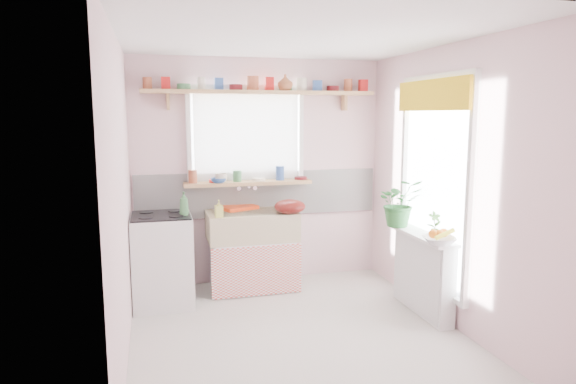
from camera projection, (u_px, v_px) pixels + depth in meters
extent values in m
plane|color=beige|center=(298.00, 335.00, 4.43)|extent=(3.20, 3.20, 0.00)
plane|color=white|center=(299.00, 36.00, 4.05)|extent=(3.20, 3.20, 0.00)
plane|color=beige|center=(259.00, 171.00, 5.77)|extent=(2.80, 0.00, 2.80)
plane|color=beige|center=(381.00, 236.00, 2.71)|extent=(2.80, 0.00, 2.80)
plane|color=beige|center=(121.00, 199.00, 3.89)|extent=(0.00, 3.20, 3.20)
plane|color=beige|center=(448.00, 186.00, 4.60)|extent=(0.00, 3.20, 3.20)
cube|color=white|center=(260.00, 194.00, 5.79)|extent=(2.74, 0.03, 0.50)
cube|color=#CF8696|center=(260.00, 211.00, 5.82)|extent=(2.74, 0.02, 0.12)
cube|color=white|center=(246.00, 136.00, 5.67)|extent=(1.20, 0.01, 1.00)
cube|color=white|center=(247.00, 136.00, 5.61)|extent=(1.15, 0.02, 0.95)
cube|color=white|center=(436.00, 183.00, 4.79)|extent=(0.01, 1.10, 1.90)
cube|color=gold|center=(431.00, 95.00, 4.64)|extent=(0.03, 1.20, 0.28)
cube|color=white|center=(252.00, 264.00, 5.59)|extent=(0.85, 0.55, 0.55)
cube|color=#E84F44|center=(257.00, 271.00, 5.33)|extent=(0.95, 0.02, 0.53)
cube|color=beige|center=(252.00, 225.00, 5.53)|extent=(0.95, 0.55, 0.30)
cylinder|color=silver|center=(247.00, 186.00, 5.71)|extent=(0.03, 0.22, 0.03)
cube|color=white|center=(163.00, 261.00, 5.09)|extent=(0.58, 0.58, 0.90)
cube|color=black|center=(161.00, 216.00, 5.02)|extent=(0.56, 0.56, 0.02)
cylinder|color=black|center=(146.00, 218.00, 4.85)|extent=(0.14, 0.14, 0.01)
cylinder|color=black|center=(176.00, 216.00, 4.92)|extent=(0.14, 0.14, 0.01)
cylinder|color=black|center=(146.00, 212.00, 5.12)|extent=(0.14, 0.14, 0.01)
cylinder|color=black|center=(175.00, 211.00, 5.19)|extent=(0.14, 0.14, 0.01)
cube|color=white|center=(423.00, 274.00, 4.89)|extent=(0.15, 0.90, 0.75)
cube|color=white|center=(422.00, 235.00, 4.83)|extent=(0.22, 0.95, 0.03)
cube|color=tan|center=(248.00, 183.00, 5.64)|extent=(1.40, 0.22, 0.04)
cube|color=tan|center=(261.00, 92.00, 5.52)|extent=(2.52, 0.24, 0.04)
cylinder|color=#A55133|center=(147.00, 83.00, 5.21)|extent=(0.11, 0.11, 0.12)
cylinder|color=red|center=(166.00, 83.00, 5.25)|extent=(0.11, 0.11, 0.12)
cylinder|color=#3F7F4C|center=(184.00, 87.00, 5.30)|extent=(0.11, 0.11, 0.06)
cylinder|color=silver|center=(201.00, 84.00, 5.34)|extent=(0.11, 0.11, 0.12)
cylinder|color=#3359A5|center=(219.00, 84.00, 5.39)|extent=(0.11, 0.11, 0.12)
cylinder|color=#590F14|center=(236.00, 87.00, 5.44)|extent=(0.11, 0.11, 0.06)
cylinder|color=#A55133|center=(253.00, 85.00, 5.48)|extent=(0.11, 0.11, 0.12)
cylinder|color=red|center=(269.00, 85.00, 5.53)|extent=(0.11, 0.11, 0.12)
cylinder|color=#3F7F4C|center=(286.00, 88.00, 5.58)|extent=(0.11, 0.11, 0.06)
cylinder|color=silver|center=(302.00, 85.00, 5.62)|extent=(0.11, 0.11, 0.12)
cylinder|color=#3359A5|center=(317.00, 86.00, 5.67)|extent=(0.11, 0.11, 0.12)
cylinder|color=#590F14|center=(333.00, 89.00, 5.72)|extent=(0.11, 0.11, 0.06)
cylinder|color=#A55133|center=(348.00, 86.00, 5.76)|extent=(0.11, 0.11, 0.12)
cylinder|color=red|center=(363.00, 86.00, 5.80)|extent=(0.11, 0.11, 0.12)
cylinder|color=#A55133|center=(191.00, 177.00, 5.47)|extent=(0.11, 0.11, 0.12)
cylinder|color=red|center=(214.00, 177.00, 5.53)|extent=(0.11, 0.11, 0.12)
cylinder|color=#3F7F4C|center=(237.00, 179.00, 5.60)|extent=(0.11, 0.11, 0.06)
cylinder|color=silver|center=(259.00, 175.00, 5.65)|extent=(0.11, 0.11, 0.12)
cylinder|color=#3359A5|center=(281.00, 175.00, 5.72)|extent=(0.11, 0.11, 0.12)
cylinder|color=#590F14|center=(302.00, 177.00, 5.78)|extent=(0.11, 0.11, 0.06)
cube|color=#F44515|center=(238.00, 207.00, 5.67)|extent=(0.46, 0.41, 0.04)
ellipsoid|color=#5B120F|center=(290.00, 206.00, 5.41)|extent=(0.43, 0.43, 0.15)
imported|color=#2C6E32|center=(400.00, 203.00, 5.11)|extent=(0.49, 0.44, 0.48)
imported|color=silver|center=(439.00, 241.00, 4.42)|extent=(0.35, 0.35, 0.07)
imported|color=#3C712D|center=(435.00, 224.00, 4.71)|extent=(0.12, 0.09, 0.23)
imported|color=#CED25D|center=(219.00, 209.00, 5.21)|extent=(0.08, 0.08, 0.18)
imported|color=beige|center=(221.00, 178.00, 5.49)|extent=(0.14, 0.14, 0.10)
imported|color=#315BA1|center=(219.00, 180.00, 5.49)|extent=(0.21, 0.21, 0.05)
imported|color=#95522D|center=(285.00, 82.00, 5.51)|extent=(0.19, 0.19, 0.17)
imported|color=#3E7C47|center=(184.00, 204.00, 4.97)|extent=(0.11, 0.11, 0.23)
sphere|color=orange|center=(440.00, 234.00, 4.41)|extent=(0.08, 0.08, 0.08)
sphere|color=orange|center=(444.00, 233.00, 4.46)|extent=(0.08, 0.08, 0.08)
sphere|color=orange|center=(433.00, 234.00, 4.42)|extent=(0.08, 0.08, 0.08)
cylinder|color=#FFF937|center=(445.00, 234.00, 4.37)|extent=(0.18, 0.04, 0.10)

